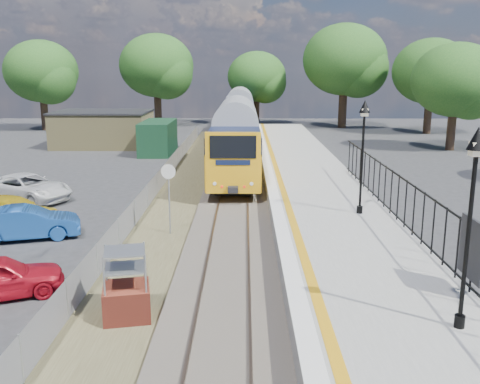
{
  "coord_description": "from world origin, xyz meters",
  "views": [
    {
      "loc": [
        0.58,
        -15.28,
        6.66
      ],
      "look_at": [
        0.39,
        5.04,
        2.0
      ],
      "focal_mm": 40.0,
      "sensor_mm": 36.0,
      "label": 1
    }
  ],
  "objects_px": {
    "victorian_lamp_north": "(364,131)",
    "victorian_lamp_south": "(473,182)",
    "brick_plinth": "(126,286)",
    "car_yellow": "(12,212)",
    "speed_sign": "(169,187)",
    "car_blue": "(27,223)",
    "train": "(238,121)",
    "car_white": "(27,188)"
  },
  "relations": [
    {
      "from": "car_white",
      "to": "victorian_lamp_north",
      "type": "bearing_deg",
      "value": -84.32
    },
    {
      "from": "car_yellow",
      "to": "car_white",
      "type": "height_order",
      "value": "car_white"
    },
    {
      "from": "car_yellow",
      "to": "victorian_lamp_south",
      "type": "bearing_deg",
      "value": -113.58
    },
    {
      "from": "speed_sign",
      "to": "car_yellow",
      "type": "distance_m",
      "value": 7.27
    },
    {
      "from": "car_blue",
      "to": "car_white",
      "type": "distance_m",
      "value": 7.0
    },
    {
      "from": "victorian_lamp_north",
      "to": "speed_sign",
      "type": "xyz_separation_m",
      "value": [
        -7.8,
        -0.24,
        -2.26
      ]
    },
    {
      "from": "train",
      "to": "car_white",
      "type": "xyz_separation_m",
      "value": [
        -10.76,
        -18.96,
        -1.65
      ]
    },
    {
      "from": "speed_sign",
      "to": "brick_plinth",
      "type": "bearing_deg",
      "value": -83.27
    },
    {
      "from": "victorian_lamp_south",
      "to": "victorian_lamp_north",
      "type": "height_order",
      "value": "same"
    },
    {
      "from": "victorian_lamp_south",
      "to": "brick_plinth",
      "type": "xyz_separation_m",
      "value": [
        -8.13,
        2.17,
        -3.33
      ]
    },
    {
      "from": "car_yellow",
      "to": "speed_sign",
      "type": "bearing_deg",
      "value": -87.19
    },
    {
      "from": "victorian_lamp_north",
      "to": "victorian_lamp_south",
      "type": "bearing_deg",
      "value": -88.85
    },
    {
      "from": "car_blue",
      "to": "victorian_lamp_south",
      "type": "bearing_deg",
      "value": -141.27
    },
    {
      "from": "brick_plinth",
      "to": "speed_sign",
      "type": "bearing_deg",
      "value": 89.04
    },
    {
      "from": "car_blue",
      "to": "car_yellow",
      "type": "xyz_separation_m",
      "value": [
        -1.37,
        1.77,
        -0.02
      ]
    },
    {
      "from": "brick_plinth",
      "to": "car_yellow",
      "type": "relative_size",
      "value": 0.45
    },
    {
      "from": "speed_sign",
      "to": "car_white",
      "type": "distance_m",
      "value": 10.26
    },
    {
      "from": "car_yellow",
      "to": "car_white",
      "type": "relative_size",
      "value": 0.9
    },
    {
      "from": "victorian_lamp_south",
      "to": "train",
      "type": "xyz_separation_m",
      "value": [
        -5.5,
        34.66,
        -1.96
      ]
    },
    {
      "from": "victorian_lamp_north",
      "to": "car_yellow",
      "type": "distance_m",
      "value": 15.3
    },
    {
      "from": "victorian_lamp_south",
      "to": "car_blue",
      "type": "relative_size",
      "value": 1.13
    },
    {
      "from": "victorian_lamp_north",
      "to": "speed_sign",
      "type": "distance_m",
      "value": 8.12
    },
    {
      "from": "victorian_lamp_south",
      "to": "train",
      "type": "distance_m",
      "value": 35.14
    },
    {
      "from": "victorian_lamp_south",
      "to": "brick_plinth",
      "type": "relative_size",
      "value": 2.29
    },
    {
      "from": "car_blue",
      "to": "car_white",
      "type": "relative_size",
      "value": 0.82
    },
    {
      "from": "victorian_lamp_south",
      "to": "train",
      "type": "relative_size",
      "value": 0.11
    },
    {
      "from": "victorian_lamp_south",
      "to": "brick_plinth",
      "type": "distance_m",
      "value": 9.05
    },
    {
      "from": "car_blue",
      "to": "car_white",
      "type": "bearing_deg",
      "value": 4.57
    },
    {
      "from": "brick_plinth",
      "to": "car_blue",
      "type": "relative_size",
      "value": 0.49
    },
    {
      "from": "car_white",
      "to": "car_yellow",
      "type": "bearing_deg",
      "value": -140.16
    },
    {
      "from": "speed_sign",
      "to": "car_blue",
      "type": "distance_m",
      "value": 5.84
    },
    {
      "from": "train",
      "to": "brick_plinth",
      "type": "bearing_deg",
      "value": -94.62
    },
    {
      "from": "train",
      "to": "car_yellow",
      "type": "height_order",
      "value": "train"
    },
    {
      "from": "victorian_lamp_north",
      "to": "car_blue",
      "type": "relative_size",
      "value": 1.13
    },
    {
      "from": "victorian_lamp_north",
      "to": "train",
      "type": "xyz_separation_m",
      "value": [
        -5.3,
        24.66,
        -1.96
      ]
    },
    {
      "from": "train",
      "to": "speed_sign",
      "type": "relative_size",
      "value": 13.73
    },
    {
      "from": "brick_plinth",
      "to": "car_blue",
      "type": "bearing_deg",
      "value": 128.16
    },
    {
      "from": "train",
      "to": "brick_plinth",
      "type": "height_order",
      "value": "train"
    },
    {
      "from": "victorian_lamp_north",
      "to": "brick_plinth",
      "type": "xyz_separation_m",
      "value": [
        -7.93,
        -7.83,
        -3.33
      ]
    },
    {
      "from": "brick_plinth",
      "to": "car_white",
      "type": "height_order",
      "value": "brick_plinth"
    },
    {
      "from": "brick_plinth",
      "to": "train",
      "type": "bearing_deg",
      "value": 85.38
    },
    {
      "from": "speed_sign",
      "to": "car_blue",
      "type": "xyz_separation_m",
      "value": [
        -5.65,
        -0.56,
        -1.37
      ]
    }
  ]
}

